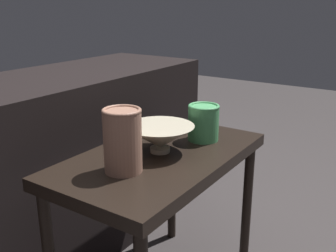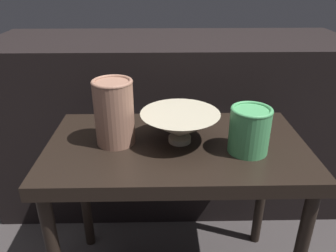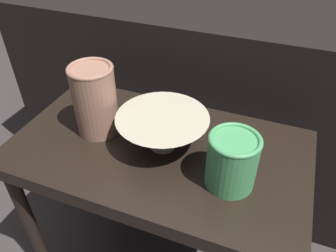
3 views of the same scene
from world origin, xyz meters
name	(u,v)px [view 3 (image 3 of 3)]	position (x,y,z in m)	size (l,w,h in m)	color
table	(159,166)	(0.00, 0.00, 0.49)	(0.74, 0.42, 0.55)	black
couch_backdrop	(210,98)	(0.00, 0.54, 0.37)	(1.48, 0.50, 0.75)	black
bowl	(163,130)	(0.01, 0.01, 0.61)	(0.22, 0.22, 0.09)	#B2A88E
vase_textured_left	(95,99)	(-0.17, 0.01, 0.65)	(0.11, 0.11, 0.19)	#996B56
vase_colorful_right	(232,160)	(0.19, -0.05, 0.62)	(0.11, 0.11, 0.13)	#47995B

